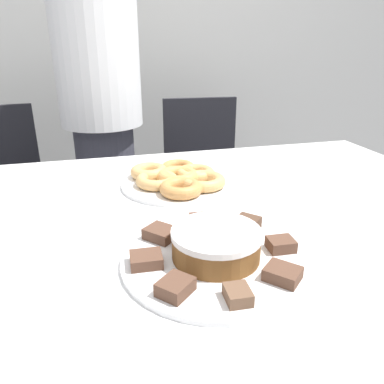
# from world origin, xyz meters

# --- Properties ---
(wall_back) EXTENTS (8.00, 0.05, 2.60)m
(wall_back) POSITION_xyz_m (0.00, 1.65, 1.30)
(wall_back) COLOR beige
(wall_back) RESTS_ON ground_plane
(table) EXTENTS (1.59, 1.09, 0.75)m
(table) POSITION_xyz_m (0.00, 0.00, 0.68)
(table) COLOR white
(table) RESTS_ON ground_plane
(person_standing) EXTENTS (0.37, 0.37, 1.60)m
(person_standing) POSITION_xyz_m (-0.18, 1.00, 0.84)
(person_standing) COLOR #383842
(person_standing) RESTS_ON ground_plane
(office_chair_left) EXTENTS (0.48, 0.48, 0.86)m
(office_chair_left) POSITION_xyz_m (-0.69, 1.02, 0.40)
(office_chair_left) COLOR black
(office_chair_left) RESTS_ON ground_plane
(office_chair_right) EXTENTS (0.47, 0.47, 0.86)m
(office_chair_right) POSITION_xyz_m (0.32, 1.02, 0.40)
(office_chair_right) COLOR black
(office_chair_right) RESTS_ON ground_plane
(plate_cake) EXTENTS (0.36, 0.36, 0.01)m
(plate_cake) POSITION_xyz_m (-0.02, -0.20, 0.76)
(plate_cake) COLOR white
(plate_cake) RESTS_ON table
(plate_donuts) EXTENTS (0.33, 0.33, 0.01)m
(plate_donuts) POSITION_xyz_m (-0.00, 0.21, 0.76)
(plate_donuts) COLOR white
(plate_donuts) RESTS_ON table
(frosted_cake) EXTENTS (0.17, 0.17, 0.06)m
(frosted_cake) POSITION_xyz_m (-0.02, -0.20, 0.79)
(frosted_cake) COLOR brown
(frosted_cake) RESTS_ON plate_cake
(lamington_0) EXTENTS (0.07, 0.07, 0.03)m
(lamington_0) POSITION_xyz_m (0.08, -0.11, 0.78)
(lamington_0) COLOR #513828
(lamington_0) RESTS_ON plate_cake
(lamington_1) EXTENTS (0.04, 0.05, 0.02)m
(lamington_1) POSITION_xyz_m (-0.01, -0.07, 0.78)
(lamington_1) COLOR brown
(lamington_1) RESTS_ON plate_cake
(lamington_2) EXTENTS (0.08, 0.08, 0.02)m
(lamington_2) POSITION_xyz_m (-0.11, -0.11, 0.78)
(lamington_2) COLOR brown
(lamington_2) RESTS_ON plate_cake
(lamington_3) EXTENTS (0.06, 0.05, 0.02)m
(lamington_3) POSITION_xyz_m (-0.15, -0.20, 0.78)
(lamington_3) COLOR brown
(lamington_3) RESTS_ON plate_cake
(lamington_4) EXTENTS (0.07, 0.07, 0.02)m
(lamington_4) POSITION_xyz_m (-0.12, -0.29, 0.78)
(lamington_4) COLOR brown
(lamington_4) RESTS_ON plate_cake
(lamington_5) EXTENTS (0.04, 0.05, 0.02)m
(lamington_5) POSITION_xyz_m (-0.03, -0.33, 0.78)
(lamington_5) COLOR brown
(lamington_5) RESTS_ON plate_cake
(lamington_6) EXTENTS (0.07, 0.08, 0.02)m
(lamington_6) POSITION_xyz_m (0.07, -0.30, 0.78)
(lamington_6) COLOR brown
(lamington_6) RESTS_ON plate_cake
(lamington_7) EXTENTS (0.05, 0.05, 0.02)m
(lamington_7) POSITION_xyz_m (0.11, -0.21, 0.78)
(lamington_7) COLOR brown
(lamington_7) RESTS_ON plate_cake
(donut_0) EXTENTS (0.12, 0.12, 0.03)m
(donut_0) POSITION_xyz_m (-0.00, 0.21, 0.78)
(donut_0) COLOR tan
(donut_0) RESTS_ON plate_donuts
(donut_1) EXTENTS (0.13, 0.13, 0.03)m
(donut_1) POSITION_xyz_m (0.06, 0.16, 0.78)
(donut_1) COLOR #E5AD66
(donut_1) RESTS_ON plate_donuts
(donut_2) EXTENTS (0.11, 0.11, 0.03)m
(donut_2) POSITION_xyz_m (0.06, 0.23, 0.78)
(donut_2) COLOR #E5AD66
(donut_2) RESTS_ON plate_donuts
(donut_3) EXTENTS (0.10, 0.10, 0.03)m
(donut_3) POSITION_xyz_m (0.02, 0.30, 0.78)
(donut_3) COLOR #D18E4C
(donut_3) RESTS_ON plate_donuts
(donut_4) EXTENTS (0.11, 0.11, 0.03)m
(donut_4) POSITION_xyz_m (-0.07, 0.27, 0.78)
(donut_4) COLOR #E5AD66
(donut_4) RESTS_ON plate_donuts
(donut_5) EXTENTS (0.12, 0.12, 0.03)m
(donut_5) POSITION_xyz_m (-0.06, 0.20, 0.78)
(donut_5) COLOR #E5AD66
(donut_5) RESTS_ON plate_donuts
(donut_6) EXTENTS (0.11, 0.11, 0.03)m
(donut_6) POSITION_xyz_m (-0.01, 0.12, 0.78)
(donut_6) COLOR #D18E4C
(donut_6) RESTS_ON plate_donuts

